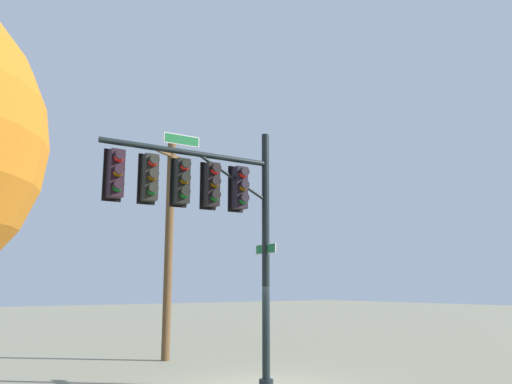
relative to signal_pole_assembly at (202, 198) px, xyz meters
name	(u,v)px	position (x,y,z in m)	size (l,w,h in m)	color
signal_pole_assembly	(202,198)	(0.00, 0.00, 0.00)	(4.67, 0.98, 6.60)	black
utility_pole	(169,243)	(-1.97, -5.70, -0.63)	(1.60, 1.03, 7.84)	brown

